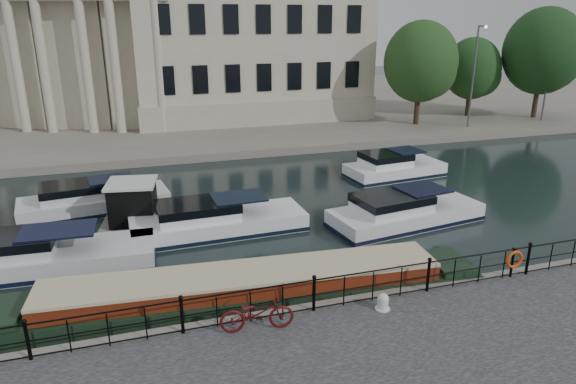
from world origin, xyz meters
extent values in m
plane|color=black|center=(0.00, 0.00, 0.00)|extent=(160.00, 160.00, 0.00)
cube|color=#6B665B|center=(0.00, 39.00, 0.28)|extent=(120.00, 42.00, 0.55)
cylinder|color=black|center=(-8.00, -2.25, 1.10)|extent=(0.10, 0.10, 1.10)
sphere|color=black|center=(-8.00, -2.25, 1.70)|extent=(0.14, 0.14, 0.14)
cylinder|color=black|center=(-4.00, -2.25, 1.10)|extent=(0.10, 0.10, 1.10)
sphere|color=black|center=(-4.00, -2.25, 1.70)|extent=(0.14, 0.14, 0.14)
cylinder|color=black|center=(0.00, -2.25, 1.10)|extent=(0.10, 0.10, 1.10)
sphere|color=black|center=(0.00, -2.25, 1.70)|extent=(0.14, 0.14, 0.14)
cylinder|color=black|center=(4.00, -2.25, 1.10)|extent=(0.10, 0.10, 1.10)
sphere|color=black|center=(4.00, -2.25, 1.70)|extent=(0.14, 0.14, 0.14)
cylinder|color=black|center=(8.00, -2.25, 1.10)|extent=(0.10, 0.10, 1.10)
sphere|color=black|center=(8.00, -2.25, 1.70)|extent=(0.14, 0.14, 0.14)
cylinder|color=black|center=(0.00, -2.25, 1.60)|extent=(24.00, 0.05, 0.05)
cylinder|color=black|center=(0.00, -2.25, 1.10)|extent=(24.00, 0.04, 0.04)
cylinder|color=black|center=(0.00, -2.25, 0.63)|extent=(24.00, 0.04, 0.04)
cube|color=#ADA38C|center=(6.00, 33.00, 7.55)|extent=(20.00, 14.00, 14.00)
cube|color=#9E937F|center=(6.00, 33.00, 1.55)|extent=(20.30, 14.30, 2.00)
cube|color=#ADA38C|center=(-3.33, 29.02, 6.05)|extent=(5.73, 4.06, 11.00)
cylinder|color=#ADA38C|center=(-2.28, 26.16, 5.45)|extent=(0.70, 0.70, 9.80)
cylinder|color=#ADA38C|center=(-5.49, 26.87, 5.45)|extent=(0.70, 0.70, 9.80)
cube|color=#ADA38C|center=(-8.29, 30.44, 6.05)|extent=(5.90, 4.56, 11.00)
cylinder|color=#ADA38C|center=(-7.59, 27.47, 5.45)|extent=(0.70, 0.70, 9.80)
cylinder|color=#ADA38C|center=(-10.69, 28.56, 5.45)|extent=(0.70, 0.70, 9.80)
cube|color=#ADA38C|center=(-13.04, 32.44, 6.05)|extent=(5.99, 4.99, 11.00)
cylinder|color=#ADA38C|center=(-12.70, 29.41, 5.45)|extent=(0.70, 0.70, 9.80)
cylinder|color=#59595B|center=(22.00, 20.50, 4.55)|extent=(0.16, 0.16, 8.00)
sphere|color=#FFF2CC|center=(22.00, 19.65, 8.50)|extent=(0.24, 0.24, 0.24)
cylinder|color=#59595B|center=(30.00, 21.00, 4.55)|extent=(0.16, 0.16, 8.00)
sphere|color=#FFF2CC|center=(30.00, 20.15, 8.50)|extent=(0.24, 0.24, 0.24)
imported|color=#4D0D10|center=(-1.93, -2.74, 1.11)|extent=(2.22, 0.99, 1.13)
cylinder|color=silver|center=(2.07, -2.82, 0.73)|extent=(0.34, 0.34, 0.36)
sphere|color=silver|center=(2.07, -2.82, 0.91)|extent=(0.36, 0.36, 0.36)
cylinder|color=silver|center=(2.07, -2.82, 0.57)|extent=(0.48, 0.48, 0.03)
cylinder|color=black|center=(7.34, -2.25, 1.08)|extent=(0.09, 0.09, 1.05)
cube|color=black|center=(7.34, -2.25, 1.60)|extent=(0.11, 0.11, 0.07)
torus|color=#D73D0B|center=(7.34, -2.33, 1.25)|extent=(0.67, 0.11, 0.67)
cube|color=black|center=(-1.73, -0.33, 0.10)|extent=(16.60, 3.48, 0.99)
cube|color=#5F1F0D|center=(-1.73, -0.33, 0.75)|extent=(13.29, 2.89, 0.77)
cube|color=#C3B68D|center=(-1.73, -0.33, 1.15)|extent=(13.30, 2.96, 0.11)
cube|color=#6B665B|center=(-5.08, 8.00, 0.05)|extent=(3.31, 2.91, 0.25)
cube|color=black|center=(-5.08, 8.00, 1.10)|extent=(2.26, 2.26, 1.77)
cube|color=silver|center=(-5.08, 8.00, 2.05)|extent=(2.49, 2.49, 0.12)
cube|color=silver|center=(-8.96, 4.43, 0.20)|extent=(9.19, 3.01, 1.20)
cube|color=black|center=(-8.96, 4.43, 0.12)|extent=(9.29, 3.04, 0.18)
cube|color=black|center=(-7.87, 4.37, 1.55)|extent=(2.81, 1.91, 0.08)
cube|color=white|center=(-1.47, 6.02, 0.20)|extent=(7.78, 2.78, 1.20)
cube|color=black|center=(-1.47, 6.02, 0.12)|extent=(7.85, 2.81, 0.18)
cube|color=white|center=(-2.39, 5.99, 1.05)|extent=(3.53, 2.19, 0.90)
cube|color=black|center=(-0.55, 6.05, 1.55)|extent=(2.37, 1.84, 0.08)
cube|color=white|center=(7.06, 4.46, 0.20)|extent=(7.57, 3.66, 1.20)
cube|color=black|center=(7.06, 4.46, 0.12)|extent=(7.64, 3.69, 0.18)
cube|color=white|center=(6.20, 4.33, 1.05)|extent=(3.54, 2.62, 0.90)
cube|color=black|center=(7.93, 4.58, 1.55)|extent=(2.42, 2.15, 0.08)
cube|color=silver|center=(-6.89, 10.57, 0.20)|extent=(7.31, 3.38, 1.20)
cube|color=black|center=(-6.89, 10.57, 0.12)|extent=(7.38, 3.41, 0.18)
cube|color=silver|center=(-7.72, 10.45, 1.05)|extent=(3.41, 2.43, 0.90)
cube|color=black|center=(-6.05, 10.68, 1.55)|extent=(2.32, 2.00, 0.08)
cube|color=white|center=(10.24, 11.34, 0.20)|extent=(6.12, 3.16, 1.20)
cube|color=black|center=(10.24, 11.34, 0.12)|extent=(6.18, 3.19, 0.18)
cube|color=white|center=(9.53, 11.26, 1.05)|extent=(2.85, 2.36, 0.90)
cube|color=black|center=(10.94, 11.41, 1.55)|extent=(1.94, 1.97, 0.08)
cylinder|color=black|center=(18.58, 22.98, 1.94)|extent=(0.44, 0.44, 2.78)
ellipsoid|color=#1A3F14|center=(18.58, 22.98, 5.72)|extent=(6.04, 6.04, 6.68)
sphere|color=#1A3F14|center=(19.18, 22.58, 4.92)|extent=(4.45, 4.45, 4.45)
cylinder|color=black|center=(25.15, 24.94, 1.70)|extent=(0.44, 0.44, 2.30)
ellipsoid|color=#143912|center=(25.15, 24.94, 4.83)|extent=(5.00, 5.00, 5.53)
sphere|color=#143912|center=(25.75, 24.54, 4.17)|extent=(3.68, 3.68, 3.68)
cylinder|color=black|center=(30.39, 22.42, 2.12)|extent=(0.44, 0.44, 3.14)
ellipsoid|color=black|center=(30.39, 22.42, 6.38)|extent=(6.82, 6.82, 7.54)
sphere|color=black|center=(30.99, 22.02, 5.49)|extent=(5.03, 5.03, 5.03)
camera|label=1|loc=(-4.92, -15.24, 9.14)|focal=32.00mm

